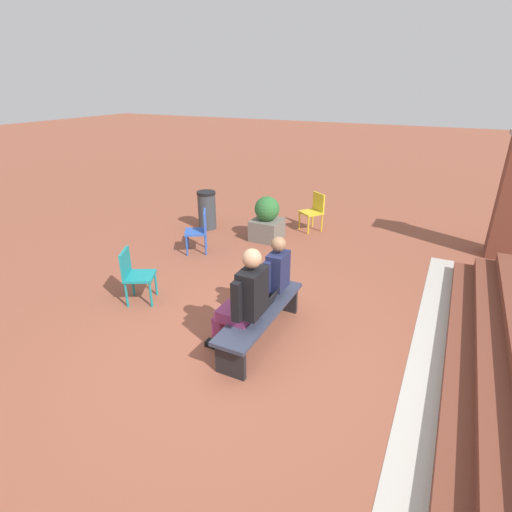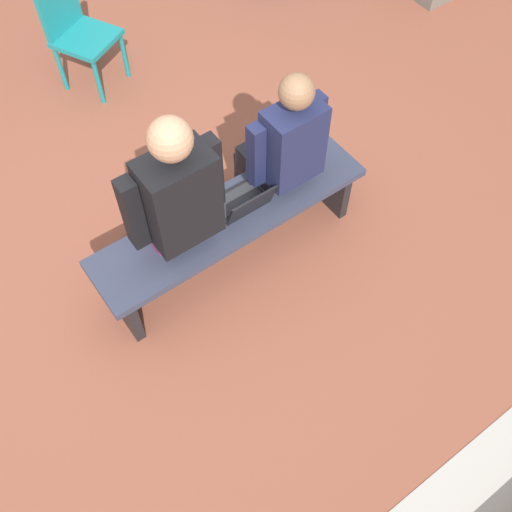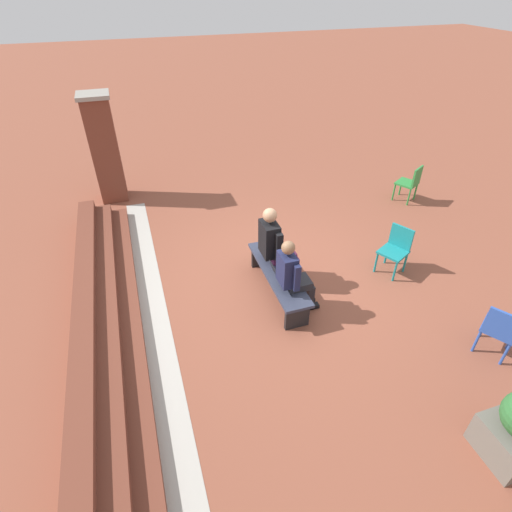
{
  "view_description": "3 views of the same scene",
  "coord_description": "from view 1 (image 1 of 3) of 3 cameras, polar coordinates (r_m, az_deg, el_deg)",
  "views": [
    {
      "loc": [
        3.59,
        2.02,
        3.12
      ],
      "look_at": [
        -0.87,
        -0.2,
        0.92
      ],
      "focal_mm": 28.0,
      "sensor_mm": 36.0,
      "label": 1
    },
    {
      "loc": [
        0.82,
        2.02,
        3.3
      ],
      "look_at": [
        -0.19,
        0.62,
        0.74
      ],
      "focal_mm": 42.0,
      "sensor_mm": 36.0,
      "label": 2
    },
    {
      "loc": [
        -4.98,
        2.02,
        4.37
      ],
      "look_at": [
        -0.25,
        0.46,
        0.75
      ],
      "focal_mm": 28.0,
      "sensor_mm": 36.0,
      "label": 3
    }
  ],
  "objects": [
    {
      "name": "planter",
      "position": [
        8.41,
        1.57,
        5.16
      ],
      "size": [
        0.6,
        0.6,
        0.94
      ],
      "color": "#6B665B",
      "rests_on": "ground"
    },
    {
      "name": "concrete_strip",
      "position": [
        5.03,
        22.57,
        -16.67
      ],
      "size": [
        7.66,
        0.4,
        0.01
      ],
      "primitive_type": "cube",
      "color": "#B7B2A8",
      "rests_on": "ground"
    },
    {
      "name": "plastic_chair_near_bench_left",
      "position": [
        7.84,
        -8.04,
        3.88
      ],
      "size": [
        0.58,
        0.58,
        0.84
      ],
      "color": "#2D56B7",
      "rests_on": "ground"
    },
    {
      "name": "laptop",
      "position": [
        5.16,
        1.31,
        -6.68
      ],
      "size": [
        0.32,
        0.29,
        0.21
      ],
      "color": "black",
      "rests_on": "bench"
    },
    {
      "name": "brick_steps",
      "position": [
        5.0,
        31.74,
        -16.52
      ],
      "size": [
        6.86,
        0.9,
        0.45
      ],
      "color": "brown",
      "rests_on": "ground"
    },
    {
      "name": "plastic_chair_near_bench_right",
      "position": [
        9.07,
        8.3,
        6.61
      ],
      "size": [
        0.59,
        0.59,
        0.84
      ],
      "color": "gold",
      "rests_on": "ground"
    },
    {
      "name": "litter_bin",
      "position": [
        9.16,
        -7.02,
        6.54
      ],
      "size": [
        0.42,
        0.42,
        0.86
      ],
      "color": "#383D42",
      "rests_on": "ground"
    },
    {
      "name": "person_adult",
      "position": [
        4.75,
        -1.77,
        -6.21
      ],
      "size": [
        0.58,
        0.74,
        1.41
      ],
      "color": "#7F2D5B",
      "rests_on": "ground"
    },
    {
      "name": "plastic_chair_mid_courtyard",
      "position": [
        6.25,
        -17.01,
        -2.28
      ],
      "size": [
        0.57,
        0.57,
        0.84
      ],
      "color": "teal",
      "rests_on": "ground"
    },
    {
      "name": "bench",
      "position": [
        5.17,
        0.74,
        -8.49
      ],
      "size": [
        1.8,
        0.44,
        0.45
      ],
      "color": "#33384C",
      "rests_on": "ground"
    },
    {
      "name": "person_student",
      "position": [
        5.36,
        2.11,
        -3.06
      ],
      "size": [
        0.51,
        0.65,
        1.29
      ],
      "color": "#232328",
      "rests_on": "ground"
    },
    {
      "name": "ground_plane",
      "position": [
        5.16,
        -2.38,
        -13.41
      ],
      "size": [
        60.0,
        60.0,
        0.0
      ],
      "primitive_type": "plane",
      "color": "brown"
    }
  ]
}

